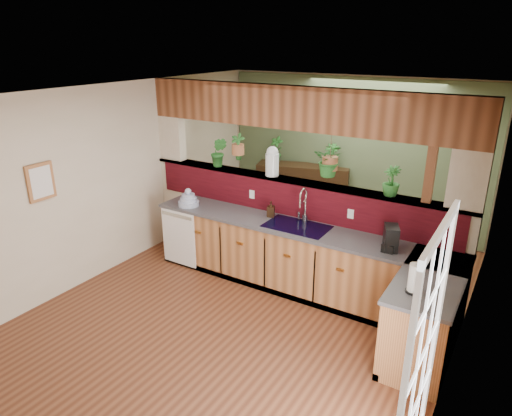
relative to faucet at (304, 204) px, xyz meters
The scene contains 28 objects.
ground 1.64m from the faucet, 102.97° to the right, with size 4.60×7.00×0.01m, color brown.
ceiling 1.85m from the faucet, 102.97° to the right, with size 4.60×7.00×0.01m, color brown.
wall_back 2.39m from the faucet, 96.27° to the left, with size 4.60×0.02×2.60m, color beige.
wall_left 2.80m from the faucet, 156.19° to the right, with size 0.02×7.00×2.60m, color beige.
wall_right 2.34m from the faucet, 28.98° to the right, with size 0.02×7.00×2.60m, color beige.
pass_through_partition 0.32m from the faucet, 136.62° to the left, with size 4.60×0.21×2.60m.
pass_through_ledge 0.40m from the faucet, 139.75° to the left, with size 4.60×0.21×0.04m, color brown.
header_beam 1.22m from the faucet, 139.75° to the left, with size 4.60×0.15×0.55m, color brown.
sage_backwall 2.37m from the faucet, 96.32° to the left, with size 4.55×0.02×2.55m, color #546947.
countertop 0.95m from the faucet, 24.34° to the right, with size 4.14×1.52×0.90m.
dishwasher 1.93m from the faucet, 164.98° to the right, with size 0.58×0.03×0.82m.
navy_sink 0.37m from the faucet, 93.78° to the right, with size 0.82×0.50×0.18m.
french_door 3.15m from the faucet, 50.40° to the right, with size 0.06×1.02×2.16m, color white.
framed_print 3.21m from the faucet, 142.69° to the right, with size 0.04×0.35×0.45m.
faucet is the anchor object (origin of this frame).
dish_stack 1.71m from the faucet, behind, with size 0.30×0.30×0.26m.
soap_dispenser 0.49m from the faucet, behind, with size 0.10×0.10×0.21m, color #322012.
coffee_maker 1.22m from the faucet, 10.25° to the right, with size 0.15×0.25×0.28m.
paper_towel 1.95m from the faucet, 31.78° to the right, with size 0.15×0.15×0.31m.
glass_jar 0.77m from the faucet, 159.74° to the left, with size 0.18×0.18×0.41m.
ledge_plant_left 1.57m from the faucet, behind, with size 0.24×0.19×0.43m, color #225D22.
ledge_plant_right 1.12m from the faucet, 12.17° to the left, with size 0.20×0.20×0.36m, color #225D22.
hanging_plant_a 1.36m from the faucet, 169.17° to the left, with size 0.21×0.17×0.49m.
hanging_plant_b 0.81m from the faucet, 43.01° to the left, with size 0.42×0.38×0.55m.
shelving_console 2.45m from the faucet, 116.11° to the left, with size 1.63×0.43×1.08m, color black.
shelf_plant_a 2.65m from the faucet, 126.74° to the left, with size 0.24×0.16×0.45m, color #225D22.
shelf_plant_b 2.18m from the faucet, 103.68° to the left, with size 0.24×0.24×0.44m, color #225D22.
floor_plant 1.94m from the faucet, 64.98° to the left, with size 0.75×0.65×0.83m, color #225D22.
Camera 1 is at (2.62, -3.87, 3.14)m, focal length 32.00 mm.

